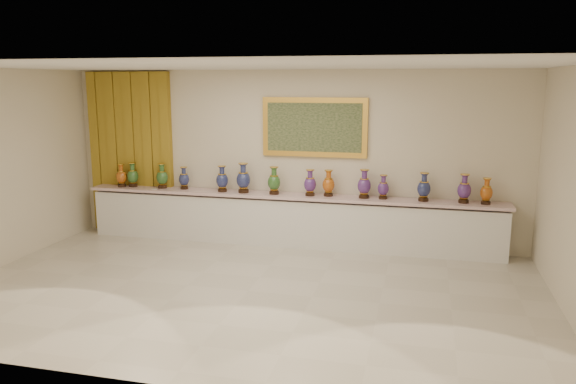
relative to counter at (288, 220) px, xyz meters
name	(u,v)px	position (x,y,z in m)	size (l,w,h in m)	color
ground	(248,291)	(0.00, -2.27, -0.44)	(8.00, 8.00, 0.00)	beige
room	(159,149)	(-2.48, 0.17, 1.15)	(8.00, 8.00, 8.00)	beige
counter	(288,220)	(0.00, 0.00, 0.00)	(7.28, 0.48, 0.90)	white
vase_0	(122,177)	(-3.13, -0.05, 0.65)	(0.25, 0.25, 0.42)	black
vase_1	(133,176)	(-2.93, 0.01, 0.66)	(0.25, 0.25, 0.44)	black
vase_2	(162,177)	(-2.35, 0.00, 0.67)	(0.26, 0.26, 0.45)	black
vase_3	(184,179)	(-1.93, 0.02, 0.64)	(0.24, 0.24, 0.40)	black
vase_4	(222,180)	(-1.17, -0.05, 0.67)	(0.23, 0.23, 0.46)	black
vase_5	(243,179)	(-0.78, -0.05, 0.70)	(0.31, 0.31, 0.52)	black
vase_6	(274,182)	(-0.23, -0.05, 0.68)	(0.29, 0.29, 0.48)	black
vase_7	(310,184)	(0.39, -0.03, 0.66)	(0.27, 0.27, 0.45)	black
vase_8	(329,184)	(0.70, 0.02, 0.66)	(0.21, 0.21, 0.45)	black
vase_9	(364,185)	(1.30, -0.01, 0.68)	(0.29, 0.29, 0.48)	black
vase_10	(383,188)	(1.61, 0.00, 0.64)	(0.22, 0.22, 0.40)	black
vase_11	(424,188)	(2.26, -0.01, 0.67)	(0.27, 0.27, 0.46)	black
vase_12	(464,190)	(2.89, 0.00, 0.67)	(0.28, 0.28, 0.47)	black
vase_13	(486,192)	(3.22, -0.02, 0.65)	(0.22, 0.22, 0.42)	black
label_card	(154,189)	(-2.44, -0.14, 0.47)	(0.10, 0.06, 0.00)	white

